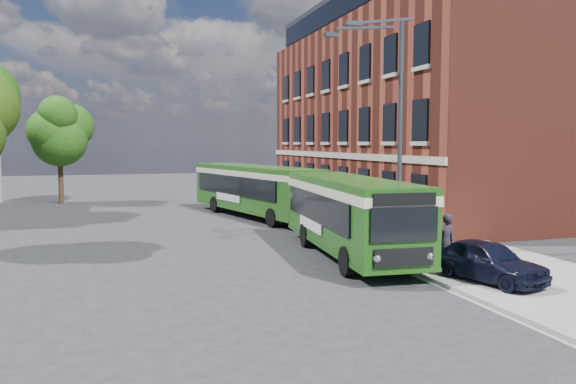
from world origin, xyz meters
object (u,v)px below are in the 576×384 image
object	(u,v)px
parked_car	(487,260)
bus_front	(349,209)
street_lamp	(392,132)
bus_rear	(255,186)

from	to	relation	value
parked_car	bus_front	bearing A→B (deg)	97.52
street_lamp	bus_front	distance (m)	3.39
bus_front	street_lamp	bearing A→B (deg)	-7.62
bus_front	parked_car	size ratio (longest dim) A/B	2.75
bus_rear	parked_car	distance (m)	18.14
bus_rear	parked_car	world-z (taller)	bus_rear
bus_front	parked_car	xyz separation A→B (m)	(2.23, -5.46, -1.04)
bus_front	bus_rear	bearing A→B (deg)	93.29
street_lamp	parked_car	distance (m)	6.62
street_lamp	bus_front	xyz separation A→B (m)	(-1.64, 0.22, -2.96)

